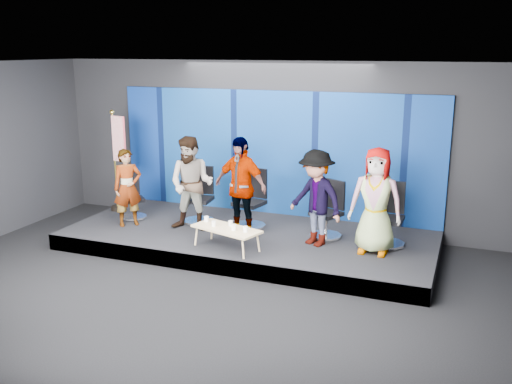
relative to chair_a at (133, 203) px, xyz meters
The scene contains 21 objects.
ground 3.69m from the chair_a, 44.24° to the right, with size 10.00×10.00×0.00m, color black.
room_walls 4.07m from the chair_a, 44.24° to the right, with size 10.02×8.02×3.51m.
riser 2.65m from the chair_a, ahead, with size 7.00×3.00×0.30m, color black.
backdrop 3.12m from the chair_a, 28.45° to the left, with size 7.00×0.08×2.60m, color navy.
chair_a is the anchor object (origin of this frame).
panelist_a 0.67m from the chair_a, 65.68° to the right, with size 0.56×0.37×1.54m, color black.
chair_b 1.45m from the chair_a, ahead, with size 0.70×0.70×1.13m.
panelist_b 1.66m from the chair_a, ahead, with size 0.89×0.69×1.83m, color black.
chair_c 2.54m from the chair_a, ahead, with size 0.77×0.77×1.16m.
panelist_c 2.59m from the chair_a, ahead, with size 1.10×0.46×1.88m, color black.
chair_d 4.10m from the chair_a, ahead, with size 0.81×0.81×1.07m.
panelist_d 4.03m from the chair_a, ahead, with size 1.12×0.64×1.73m, color black.
chair_e 5.21m from the chair_a, ahead, with size 0.66×0.66×1.14m.
panelist_e 5.08m from the chair_a, ahead, with size 0.90×0.59×1.84m, color black.
coffee_table 2.78m from the chair_a, 21.53° to the right, with size 1.34×0.87×0.38m.
mug_a 2.25m from the chair_a, 21.23° to the right, with size 0.08×0.08×0.10m, color white.
mug_b 2.55m from the chair_a, 23.48° to the right, with size 0.08×0.08×0.09m, color white.
mug_c 2.75m from the chair_a, 18.71° to the right, with size 0.08×0.08×0.09m, color white.
mug_d 2.97m from the chair_a, 21.73° to the right, with size 0.09×0.09×0.10m, color white.
mug_e 3.18m from the chair_a, 20.47° to the right, with size 0.08×0.08×0.10m, color white.
flag_stand 1.06m from the chair_a, 147.39° to the left, with size 0.49×0.29×2.19m.
Camera 1 is at (3.88, -7.19, 3.75)m, focal length 40.00 mm.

